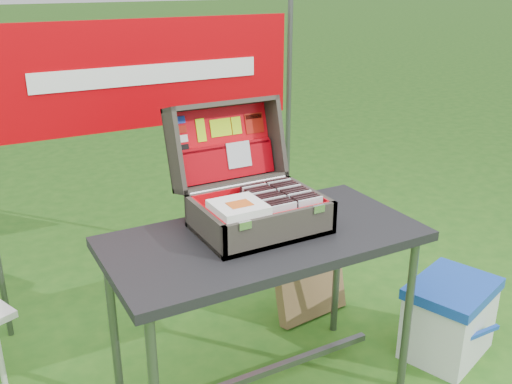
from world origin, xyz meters
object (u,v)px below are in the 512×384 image
suitcase (253,172)px  cooler (449,318)px  table (264,319)px  cardboard_box (309,277)px

suitcase → cooler: 1.30m
table → cooler: 0.99m
suitcase → cardboard_box: 1.04m
suitcase → cooler: (0.95, -0.28, -0.84)m
table → suitcase: 0.64m
table → suitcase: suitcase is taller
cardboard_box → table: bearing=-146.2°
suitcase → cooler: size_ratio=1.18×
cooler → cardboard_box: 0.75m
table → cooler: (0.95, -0.17, -0.20)m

